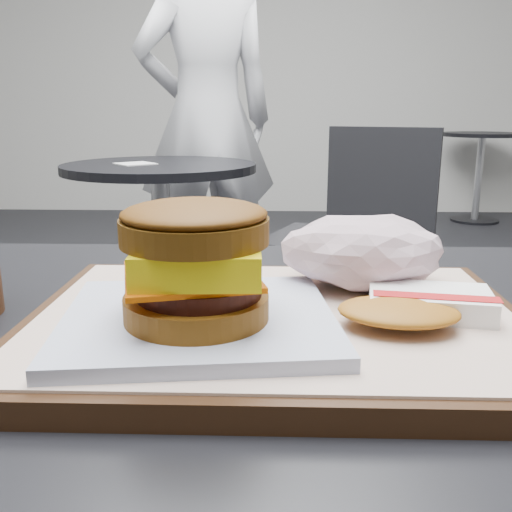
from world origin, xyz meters
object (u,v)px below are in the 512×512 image
at_px(crumpled_wrapper, 363,251).
at_px(neighbor_chair, 346,229).
at_px(serving_tray, 276,324).
at_px(breakfast_sandwich, 197,276).
at_px(hash_brown, 416,306).
at_px(patron, 207,119).
at_px(neighbor_table, 162,218).

relative_size(crumpled_wrapper, neighbor_chair, 0.16).
relative_size(serving_tray, breakfast_sandwich, 1.82).
height_order(hash_brown, patron, patron).
bearing_deg(hash_brown, serving_tray, 172.88).
bearing_deg(neighbor_table, breakfast_sandwich, -77.83).
height_order(neighbor_table, patron, patron).
relative_size(serving_tray, patron, 0.21).
relative_size(hash_brown, neighbor_chair, 0.14).
bearing_deg(serving_tray, hash_brown, -7.12).
distance_m(breakfast_sandwich, neighbor_chair, 1.76).
relative_size(serving_tray, hash_brown, 3.05).
height_order(neighbor_chair, patron, patron).
bearing_deg(neighbor_chair, breakfast_sandwich, -100.58).
distance_m(crumpled_wrapper, neighbor_chair, 1.64).
bearing_deg(neighbor_table, hash_brown, -72.59).
xyz_separation_m(crumpled_wrapper, neighbor_table, (-0.49, 1.58, -0.27)).
xyz_separation_m(serving_tray, breakfast_sandwich, (-0.06, -0.04, 0.05)).
bearing_deg(crumpled_wrapper, neighbor_chair, 83.26).
distance_m(breakfast_sandwich, neighbor_table, 1.75).
distance_m(hash_brown, neighbor_table, 1.76).
relative_size(hash_brown, patron, 0.07).
height_order(crumpled_wrapper, patron, patron).
bearing_deg(neighbor_table, serving_tray, -75.75).
xyz_separation_m(breakfast_sandwich, patron, (-0.26, 2.31, 0.07)).
relative_size(serving_tray, neighbor_chair, 0.43).
bearing_deg(breakfast_sandwich, crumpled_wrapper, 40.10).
relative_size(serving_tray, neighbor_table, 0.51).
bearing_deg(breakfast_sandwich, serving_tray, 35.03).
xyz_separation_m(breakfast_sandwich, neighbor_table, (-0.36, 1.69, -0.28)).
bearing_deg(patron, neighbor_table, 60.27).
bearing_deg(serving_tray, crumpled_wrapper, 43.41).
height_order(hash_brown, crumpled_wrapper, crumpled_wrapper).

